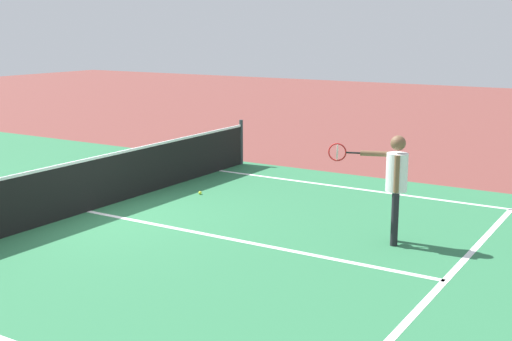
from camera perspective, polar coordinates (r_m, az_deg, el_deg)
ground_plane at (r=12.39m, az=-14.03°, el=-3.39°), size 60.00×60.00×0.00m
court_surface_inbounds at (r=12.39m, az=-14.03°, el=-3.39°), size 10.62×24.40×0.00m
line_sideline_right at (r=13.08m, az=18.86°, el=-2.86°), size 0.10×11.89×0.01m
line_service_near at (r=9.15m, az=15.71°, el=-8.98°), size 8.22×0.10×0.01m
line_center_service at (r=10.41m, az=-1.52°, el=-5.95°), size 0.10×6.40×0.01m
net at (r=12.27m, az=-14.14°, el=-1.17°), size 10.14×0.09×1.07m
player_near at (r=10.24m, az=11.66°, el=-0.53°), size 0.46×1.21×1.66m
tennis_ball_near_net at (r=13.27m, az=-4.76°, el=-1.90°), size 0.07×0.07×0.07m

